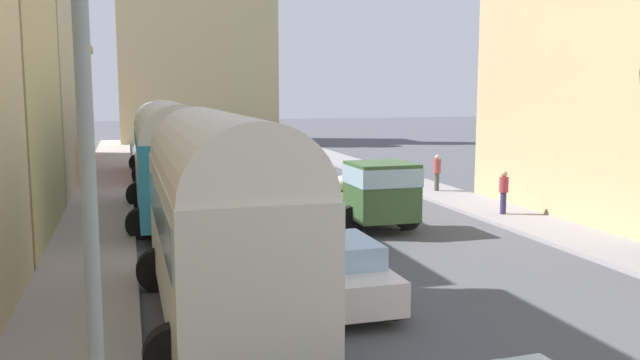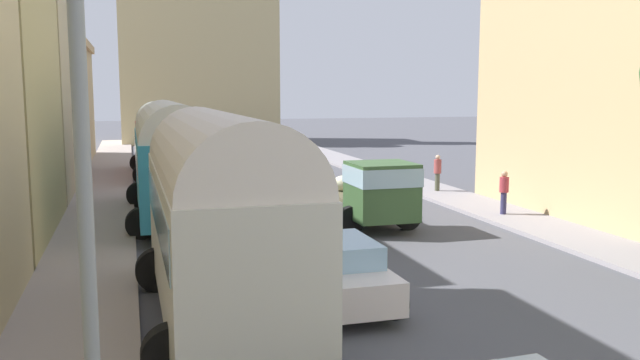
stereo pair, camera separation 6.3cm
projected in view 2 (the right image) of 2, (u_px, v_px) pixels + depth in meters
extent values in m
plane|color=#494A51|center=(276.00, 197.00, 29.29)|extent=(154.00, 154.00, 0.00)
cube|color=#A5978E|center=(102.00, 203.00, 27.32)|extent=(2.50, 70.00, 0.14)
cube|color=gray|center=(428.00, 189.00, 31.24)|extent=(2.50, 70.00, 0.14)
cube|color=#C9B788|center=(23.00, 64.00, 31.24)|extent=(4.46, 13.44, 11.70)
cube|color=tan|center=(55.00, 107.00, 43.15)|extent=(4.25, 9.61, 7.18)
cube|color=tan|center=(52.00, 46.00, 42.64)|extent=(4.67, 9.61, 0.46)
cube|color=tan|center=(597.00, 96.00, 24.58)|extent=(4.00, 10.36, 8.86)
cube|color=tan|center=(198.00, 72.00, 59.75)|extent=(13.49, 6.54, 12.38)
cube|color=tan|center=(143.00, 44.00, 56.61)|extent=(2.72, 2.72, 16.92)
cube|color=#BFB97E|center=(253.00, 46.00, 59.16)|extent=(2.72, 2.72, 16.92)
cube|color=beige|center=(219.00, 236.00, 13.27)|extent=(2.41, 8.49, 2.60)
cylinder|color=silver|center=(218.00, 171.00, 13.09)|extent=(2.36, 8.33, 2.32)
cube|color=#99B7C6|center=(219.00, 207.00, 13.19)|extent=(2.46, 7.82, 0.83)
cylinder|color=black|center=(157.00, 270.00, 15.63)|extent=(1.00, 0.35, 1.00)
cylinder|color=black|center=(252.00, 263.00, 16.25)|extent=(1.00, 0.35, 1.00)
cylinder|color=black|center=(173.00, 355.00, 10.63)|extent=(1.00, 0.35, 1.00)
cylinder|color=black|center=(309.00, 340.00, 11.25)|extent=(1.00, 0.35, 1.00)
cube|color=teal|center=(171.00, 170.00, 24.10)|extent=(2.41, 9.79, 2.58)
cylinder|color=silver|center=(170.00, 135.00, 23.92)|extent=(2.37, 9.59, 2.34)
cube|color=#99B7C6|center=(171.00, 155.00, 24.02)|extent=(2.46, 9.01, 0.83)
cylinder|color=black|center=(139.00, 194.00, 26.86)|extent=(1.00, 0.35, 1.00)
cylinder|color=black|center=(196.00, 192.00, 27.47)|extent=(1.00, 0.35, 1.00)
cylinder|color=black|center=(141.00, 223.00, 21.07)|extent=(1.00, 0.35, 1.00)
cylinder|color=black|center=(214.00, 220.00, 21.68)|extent=(1.00, 0.35, 1.00)
cube|color=red|center=(162.00, 146.00, 36.00)|extent=(2.61, 9.19, 2.33)
cylinder|color=silver|center=(161.00, 124.00, 35.85)|extent=(2.56, 9.01, 2.35)
cube|color=#99B7C6|center=(161.00, 137.00, 35.93)|extent=(2.64, 8.46, 0.74)
cylinder|color=black|center=(139.00, 163.00, 38.51)|extent=(1.00, 0.35, 1.00)
cylinder|color=black|center=(179.00, 161.00, 39.17)|extent=(1.00, 0.35, 1.00)
cylinder|color=black|center=(143.00, 175.00, 33.14)|extent=(1.00, 0.35, 1.00)
cylinder|color=black|center=(189.00, 173.00, 33.81)|extent=(1.00, 0.35, 1.00)
cube|color=#35542D|center=(382.00, 191.00, 21.91)|extent=(2.03, 1.99, 1.87)
cube|color=#99B7C6|center=(382.00, 175.00, 21.84)|extent=(2.07, 2.07, 0.60)
cube|color=brown|center=(349.00, 196.00, 25.09)|extent=(2.05, 4.54, 0.55)
ellipsoid|color=beige|center=(370.00, 187.00, 23.79)|extent=(0.99, 0.77, 0.50)
ellipsoid|color=beige|center=(358.00, 181.00, 24.83)|extent=(0.93, 1.06, 0.59)
ellipsoid|color=beige|center=(344.00, 183.00, 24.41)|extent=(0.92, 0.71, 0.57)
ellipsoid|color=beige|center=(362.00, 173.00, 24.58)|extent=(0.84, 0.68, 0.54)
cylinder|color=black|center=(408.00, 216.00, 22.46)|extent=(0.90, 0.31, 0.90)
cylinder|color=black|center=(351.00, 220.00, 21.90)|extent=(0.90, 0.31, 0.90)
cylinder|color=black|center=(367.00, 199.00, 26.16)|extent=(0.90, 0.31, 0.90)
cylinder|color=black|center=(318.00, 201.00, 25.60)|extent=(0.90, 0.31, 0.90)
cube|color=red|center=(297.00, 171.00, 33.59)|extent=(1.83, 4.32, 0.72)
cube|color=#8EAED2|center=(297.00, 158.00, 33.50)|extent=(1.55, 2.27, 0.58)
cylinder|color=black|center=(321.00, 180.00, 32.65)|extent=(0.60, 0.21, 0.60)
cylinder|color=black|center=(288.00, 181.00, 32.14)|extent=(0.60, 0.21, 0.60)
cylinder|color=black|center=(305.00, 174.00, 35.13)|extent=(0.60, 0.21, 0.60)
cylinder|color=black|center=(275.00, 175.00, 34.62)|extent=(0.60, 0.21, 0.60)
cube|color=#468A4D|center=(266.00, 157.00, 40.16)|extent=(1.78, 4.32, 0.76)
cube|color=#9BB7BA|center=(266.00, 146.00, 40.08)|extent=(1.49, 2.27, 0.56)
cylinder|color=black|center=(284.00, 165.00, 39.23)|extent=(0.60, 0.21, 0.60)
cylinder|color=black|center=(258.00, 166.00, 38.73)|extent=(0.60, 0.21, 0.60)
cylinder|color=black|center=(273.00, 160.00, 41.69)|extent=(0.60, 0.21, 0.60)
cylinder|color=black|center=(248.00, 161.00, 41.20)|extent=(0.60, 0.21, 0.60)
cube|color=#B12A2A|center=(242.00, 147.00, 46.80)|extent=(1.96, 3.75, 0.80)
cube|color=#9EACBD|center=(242.00, 138.00, 46.71)|extent=(1.63, 2.00, 0.51)
cylinder|color=black|center=(256.00, 154.00, 45.92)|extent=(0.60, 0.21, 0.60)
cylinder|color=black|center=(231.00, 154.00, 45.59)|extent=(0.60, 0.21, 0.60)
cylinder|color=black|center=(253.00, 151.00, 48.11)|extent=(0.60, 0.21, 0.60)
cylinder|color=black|center=(229.00, 151.00, 47.77)|extent=(0.60, 0.21, 0.60)
cube|color=silver|center=(341.00, 277.00, 14.60)|extent=(1.54, 3.90, 0.70)
cube|color=#8FB3CF|center=(341.00, 250.00, 14.52)|extent=(1.34, 2.04, 0.49)
cylinder|color=black|center=(294.00, 279.00, 15.58)|extent=(0.60, 0.21, 0.60)
cylinder|color=black|center=(355.00, 274.00, 16.00)|extent=(0.60, 0.21, 0.60)
cylinder|color=black|center=(324.00, 312.00, 13.29)|extent=(0.60, 0.21, 0.60)
cylinder|color=black|center=(395.00, 305.00, 13.71)|extent=(0.60, 0.21, 0.60)
cube|color=#418AC2|center=(201.00, 153.00, 42.59)|extent=(1.73, 3.85, 0.77)
cube|color=#99BCD0|center=(201.00, 143.00, 42.50)|extent=(1.44, 2.03, 0.49)
cylinder|color=black|center=(187.00, 157.00, 43.48)|extent=(0.60, 0.21, 0.60)
cylinder|color=black|center=(210.00, 157.00, 43.97)|extent=(0.60, 0.21, 0.60)
cylinder|color=black|center=(192.00, 161.00, 41.30)|extent=(0.60, 0.21, 0.60)
cylinder|color=black|center=(216.00, 160.00, 41.79)|extent=(0.60, 0.21, 0.60)
cylinder|color=#484A38|center=(437.00, 192.00, 30.27)|extent=(0.18, 0.18, 0.14)
cylinder|color=#484A38|center=(437.00, 182.00, 30.21)|extent=(0.31, 0.31, 0.80)
cylinder|color=#94403E|center=(438.00, 166.00, 30.11)|extent=(0.47, 0.47, 0.62)
sphere|color=tan|center=(438.00, 157.00, 30.06)|extent=(0.21, 0.21, 0.21)
cylinder|color=#2F2C50|center=(503.00, 216.00, 24.60)|extent=(0.18, 0.18, 0.14)
cylinder|color=#2F2C50|center=(503.00, 203.00, 24.54)|extent=(0.28, 0.28, 0.81)
cylinder|color=#993039|center=(504.00, 185.00, 24.45)|extent=(0.43, 0.43, 0.55)
sphere|color=tan|center=(505.00, 174.00, 24.40)|extent=(0.23, 0.23, 0.23)
cylinder|color=gray|center=(87.00, 251.00, 6.68)|extent=(0.16, 0.16, 6.16)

